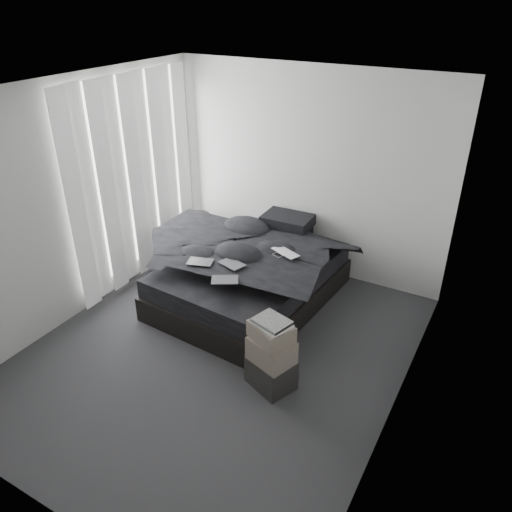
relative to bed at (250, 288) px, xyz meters
The scene contains 25 objects.
floor 1.05m from the bed, 78.60° to the right, with size 3.60×4.20×0.01m, color #2F2F31.
ceiling 2.66m from the bed, 78.60° to the right, with size 3.60×4.20×0.01m, color white.
wall_back 1.59m from the bed, 79.22° to the left, with size 3.60×0.01×2.60m, color silver.
wall_front 3.33m from the bed, 86.23° to the right, with size 3.60×0.01×2.60m, color silver.
wall_left 2.22m from the bed, 147.39° to the right, with size 0.01×4.20×2.60m, color silver.
wall_right 2.53m from the bed, 26.96° to the right, with size 0.01×4.20×2.60m, color silver.
window_left 1.99m from the bed, behind, with size 0.02×2.00×2.30m, color white.
curtain_left 1.90m from the bed, behind, with size 0.06×2.12×2.48m, color white.
bed is the anchor object (origin of this frame).
mattress 0.26m from the bed, ahead, with size 1.57×2.10×0.23m, color black.
duvet 0.51m from the bed, 94.21° to the right, with size 1.59×1.85×0.25m, color black.
pillow_lower 0.95m from the bed, 89.36° to the left, with size 0.65×0.44×0.15m, color black.
pillow_upper 1.01m from the bed, 84.32° to the left, with size 0.61×0.42×0.14m, color black.
laptop 0.76m from the bed, ahead, with size 0.35×0.22×0.03m, color silver.
comic_a 0.90m from the bed, 118.66° to the right, with size 0.27×0.18×0.01m, color black.
comic_b 0.77m from the bed, 87.09° to the right, with size 0.27×0.18×0.01m, color black.
comic_c 1.00m from the bed, 79.79° to the right, with size 0.27×0.18×0.01m, color black.
side_stand 1.32m from the bed, 152.64° to the left, with size 0.34×0.34×0.62m, color black.
papers 1.38m from the bed, 152.80° to the left, with size 0.24×0.18×0.01m, color white.
floor_books 1.04m from the bed, 166.58° to the right, with size 0.15×0.22×0.15m, color black.
box_lower 1.50m from the bed, 52.42° to the right, with size 0.41×0.32×0.31m, color black.
box_mid 1.54m from the bed, 52.54° to the right, with size 0.39×0.31×0.23m, color #675D52.
box_upper 1.57m from the bed, 52.59° to the right, with size 0.37×0.30×0.16m, color #675D52.
art_book_white 1.61m from the bed, 52.42° to the right, with size 0.31×0.25×0.03m, color silver.
art_book_snake 1.63m from the bed, 52.54° to the right, with size 0.31×0.24×0.03m, color silver.
Camera 1 is at (2.35, -3.38, 3.35)m, focal length 35.00 mm.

